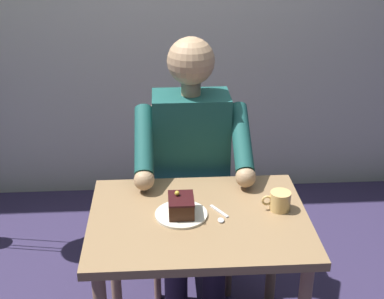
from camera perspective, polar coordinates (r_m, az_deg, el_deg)
dining_table at (r=2.19m, az=0.72°, el=-9.49°), size 0.88×0.66×0.71m
chair at (r=2.76m, az=-0.23°, el=-3.96°), size 0.42×0.42×0.91m
seated_person at (r=2.53m, az=-0.01°, el=-2.20°), size 0.53×0.58×1.31m
dessert_plate at (r=2.14m, az=-1.17°, el=-6.98°), size 0.21×0.21×0.01m
cake_slice at (r=2.12m, az=-1.18°, el=-6.03°), size 0.10×0.13×0.09m
coffee_cup at (r=2.19m, az=9.42°, el=-5.43°), size 0.12×0.08×0.08m
dessert_spoon at (r=2.13m, az=3.04°, el=-7.14°), size 0.07×0.14×0.01m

